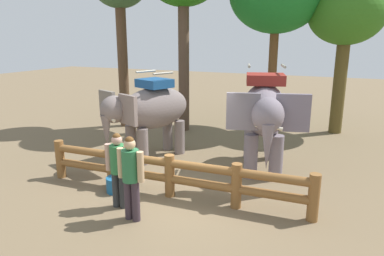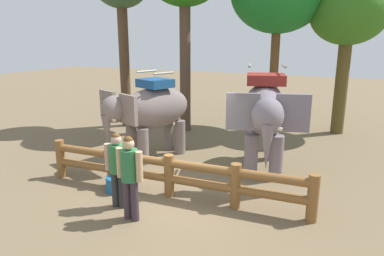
{
  "view_description": "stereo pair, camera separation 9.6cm",
  "coord_description": "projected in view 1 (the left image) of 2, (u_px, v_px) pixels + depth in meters",
  "views": [
    {
      "loc": [
        3.74,
        -6.99,
        3.77
      ],
      "look_at": [
        0.0,
        1.44,
        1.4
      ],
      "focal_mm": 33.26,
      "sensor_mm": 36.0,
      "label": 1
    },
    {
      "loc": [
        3.83,
        -6.95,
        3.77
      ],
      "look_at": [
        0.0,
        1.44,
        1.4
      ],
      "focal_mm": 33.26,
      "sensor_mm": 36.0,
      "label": 2
    }
  ],
  "objects": [
    {
      "name": "elephant_near_left",
      "position": [
        150.0,
        111.0,
        11.08
      ],
      "size": [
        2.36,
        3.26,
        2.75
      ],
      "color": "slate",
      "rests_on": "ground"
    },
    {
      "name": "elephant_center",
      "position": [
        264.0,
        113.0,
        9.95
      ],
      "size": [
        2.36,
        3.62,
        3.03
      ],
      "color": "slate",
      "rests_on": "ground"
    },
    {
      "name": "tourist_man_in_blue",
      "position": [
        118.0,
        165.0,
        7.88
      ],
      "size": [
        0.62,
        0.36,
        1.75
      ],
      "color": "#2B2E30",
      "rests_on": "ground"
    },
    {
      "name": "log_fence",
      "position": [
        170.0,
        173.0,
        8.55
      ],
      "size": [
        6.84,
        0.52,
        1.05
      ],
      "color": "brown",
      "rests_on": "ground"
    },
    {
      "name": "feed_bucket",
      "position": [
        117.0,
        184.0,
        8.89
      ],
      "size": [
        0.52,
        0.52,
        0.38
      ],
      "color": "#19598C",
      "rests_on": "ground"
    },
    {
      "name": "tourist_woman_in_black",
      "position": [
        131.0,
        173.0,
        7.31
      ],
      "size": [
        0.65,
        0.38,
        1.84
      ],
      "color": "#372B34",
      "rests_on": "ground"
    },
    {
      "name": "ground_plane",
      "position": [
        168.0,
        198.0,
        8.6
      ],
      "size": [
        60.0,
        60.0,
        0.0
      ],
      "primitive_type": "plane",
      "color": "brown"
    },
    {
      "name": "tree_far_left",
      "position": [
        347.0,
        15.0,
        13.35
      ],
      "size": [
        2.87,
        2.87,
        5.9
      ],
      "color": "brown",
      "rests_on": "ground"
    }
  ]
}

